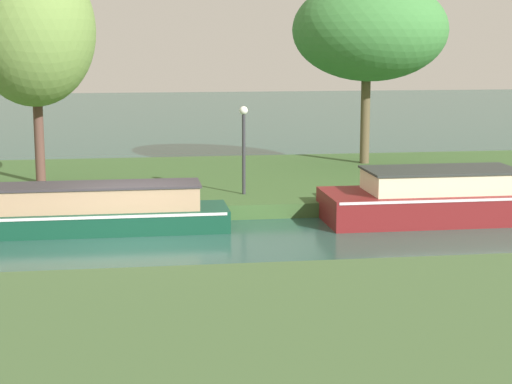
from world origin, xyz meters
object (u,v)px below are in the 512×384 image
forest_barge (55,212)px  lamp_post (244,138)px  maroon_narrowboat (447,198)px  willow_tree_left (33,31)px  willow_tree_centre (370,30)px

forest_barge → lamp_post: (5.14, 2.49, 1.50)m
maroon_narrowboat → willow_tree_left: size_ratio=0.98×
maroon_narrowboat → willow_tree_left: willow_tree_left is taller
willow_tree_left → lamp_post: willow_tree_left is taller
forest_barge → maroon_narrowboat: 10.34m
willow_tree_left → willow_tree_centre: willow_tree_left is taller
willow_tree_left → willow_tree_centre: bearing=13.7°
lamp_post → willow_tree_centre: bearing=45.6°
willow_tree_centre → maroon_narrowboat: bearing=-89.7°
willow_tree_left → willow_tree_centre: (11.17, 2.73, 0.07)m
forest_barge → maroon_narrowboat: (10.34, 0.00, 0.07)m
willow_tree_centre → lamp_post: (-5.15, -5.26, -3.10)m
maroon_narrowboat → forest_barge: bearing=180.0°
lamp_post → maroon_narrowboat: bearing=-25.6°
willow_tree_centre → lamp_post: size_ratio=2.57×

